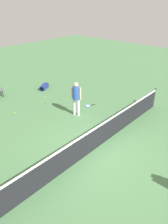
# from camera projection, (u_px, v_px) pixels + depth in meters

# --- Properties ---
(ground_plane) EXTENTS (40.00, 40.00, 0.00)m
(ground_plane) POSITION_uv_depth(u_px,v_px,m) (94.00, 150.00, 8.57)
(ground_plane) COLOR #4C7A4C
(court_net) EXTENTS (10.09, 0.09, 1.07)m
(court_net) POSITION_uv_depth(u_px,v_px,m) (94.00, 139.00, 8.34)
(court_net) COLOR #4C4C51
(court_net) RESTS_ON ground_plane
(player_near_side) EXTENTS (0.43, 0.52, 1.70)m
(player_near_side) POSITION_uv_depth(u_px,v_px,m) (76.00, 96.00, 10.62)
(player_near_side) COLOR white
(player_near_side) RESTS_ON ground_plane
(tennis_racket_near_player) EXTENTS (0.60, 0.42, 0.03)m
(tennis_racket_near_player) POSITION_uv_depth(u_px,v_px,m) (88.00, 106.00, 11.97)
(tennis_racket_near_player) COLOR blue
(tennis_racket_near_player) RESTS_ON ground_plane
(tennis_ball_near_player) EXTENTS (0.07, 0.07, 0.07)m
(tennis_ball_near_player) POSITION_uv_depth(u_px,v_px,m) (40.00, 166.00, 7.72)
(tennis_ball_near_player) COLOR #C6E033
(tennis_ball_near_player) RESTS_ON ground_plane
(tennis_ball_midcourt) EXTENTS (0.07, 0.07, 0.07)m
(tennis_ball_midcourt) POSITION_uv_depth(u_px,v_px,m) (72.00, 93.00, 13.46)
(tennis_ball_midcourt) COLOR #C6E033
(tennis_ball_midcourt) RESTS_ON ground_plane
(tennis_ball_baseline) EXTENTS (0.07, 0.07, 0.07)m
(tennis_ball_baseline) POSITION_uv_depth(u_px,v_px,m) (15.00, 112.00, 11.22)
(tennis_ball_baseline) COLOR #C6E033
(tennis_ball_baseline) RESTS_ON ground_plane
(tennis_ball_stray_left) EXTENTS (0.07, 0.07, 0.07)m
(tennis_ball_stray_left) POSITION_uv_depth(u_px,v_px,m) (45.00, 97.00, 12.93)
(tennis_ball_stray_left) COLOR #C6E033
(tennis_ball_stray_left) RESTS_ON ground_plane
(equipment_bag) EXTENTS (0.84, 0.62, 0.28)m
(equipment_bag) POSITION_uv_depth(u_px,v_px,m) (44.00, 87.00, 14.06)
(equipment_bag) COLOR navy
(equipment_bag) RESTS_ON ground_plane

